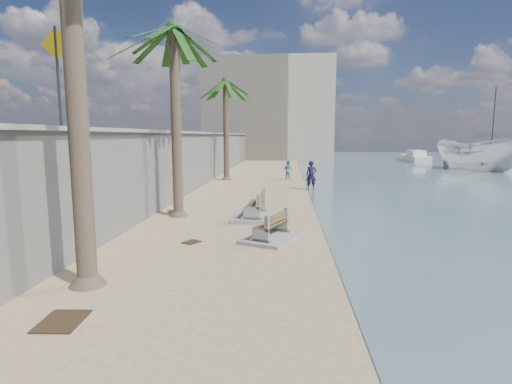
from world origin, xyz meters
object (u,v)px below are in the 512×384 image
object	(u,v)px
person_a	(311,173)
bench_far	(255,208)
palm_back	(226,83)
palm_mid	(174,30)
bench_near	(271,228)
yacht_near	(497,160)
sailboat_west	(490,160)
yacht_far	(414,159)
boat_cruiser	(478,153)
person_b	(288,169)

from	to	relation	value
person_a	bench_far	bearing A→B (deg)	-102.87
palm_back	palm_mid	bearing A→B (deg)	-89.85
bench_near	yacht_near	distance (m)	46.55
sailboat_west	yacht_far	bearing A→B (deg)	171.26
bench_near	palm_mid	size ratio (longest dim) A/B	0.29
palm_back	boat_cruiser	bearing A→B (deg)	24.34
palm_back	yacht_near	size ratio (longest dim) A/B	0.73
palm_back	boat_cruiser	xyz separation A→B (m)	(23.18, 10.48, -5.57)
bench_near	palm_mid	xyz separation A→B (m)	(-4.04, 3.53, 7.12)
yacht_near	palm_back	bearing A→B (deg)	124.33
palm_mid	sailboat_west	bearing A→B (deg)	50.26
bench_near	palm_back	world-z (taller)	palm_back
bench_far	boat_cruiser	bearing A→B (deg)	50.98
palm_mid	palm_back	size ratio (longest dim) A/B	1.03
bench_near	sailboat_west	bearing A→B (deg)	56.72
bench_near	palm_mid	bearing A→B (deg)	138.88
palm_mid	person_b	xyz separation A→B (m)	(4.63, 14.54, -6.67)
yacht_far	sailboat_west	distance (m)	9.11
bench_near	person_a	size ratio (longest dim) A/B	1.19
palm_back	yacht_far	size ratio (longest dim) A/B	1.10
sailboat_west	person_b	bearing A→B (deg)	-139.59
palm_back	yacht_far	world-z (taller)	palm_back
bench_far	yacht_far	bearing A→B (deg)	64.67
person_b	palm_back	bearing A→B (deg)	40.76
boat_cruiser	yacht_near	xyz separation A→B (m)	(7.13, 10.57, -1.33)
yacht_far	sailboat_west	world-z (taller)	sailboat_west
palm_back	boat_cruiser	world-z (taller)	palm_back
palm_back	sailboat_west	xyz separation A→B (m)	(30.21, 22.41, -6.92)
bench_far	palm_back	xyz separation A→B (m)	(-3.29, 14.07, 6.81)
bench_near	palm_mid	world-z (taller)	palm_mid
person_b	palm_mid	bearing A→B (deg)	104.98
boat_cruiser	sailboat_west	xyz separation A→B (m)	(7.03, 11.92, -1.36)
bench_far	palm_back	distance (m)	15.97
yacht_near	yacht_far	world-z (taller)	same
person_b	yacht_far	xyz separation A→B (m)	(16.54, 23.12, -0.47)
bench_far	person_a	bearing A→B (deg)	72.57
bench_far	person_b	distance (m)	14.80
yacht_near	sailboat_west	xyz separation A→B (m)	(-0.10, 1.35, -0.02)
yacht_far	palm_back	bearing A→B (deg)	137.93
palm_back	person_b	distance (m)	7.97
person_a	boat_cruiser	bearing A→B (deg)	46.91
yacht_near	yacht_far	size ratio (longest dim) A/B	1.51
bench_near	sailboat_west	distance (m)	47.62
person_a	yacht_near	xyz separation A→B (m)	(24.20, 26.13, -0.69)
palm_mid	person_b	distance (m)	16.66
bench_far	person_b	world-z (taller)	person_b
palm_back	yacht_near	xyz separation A→B (m)	(30.31, 21.05, -6.90)
palm_back	yacht_near	bearing A→B (deg)	34.78
person_a	yacht_near	bearing A→B (deg)	51.75
bench_far	person_b	size ratio (longest dim) A/B	1.52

